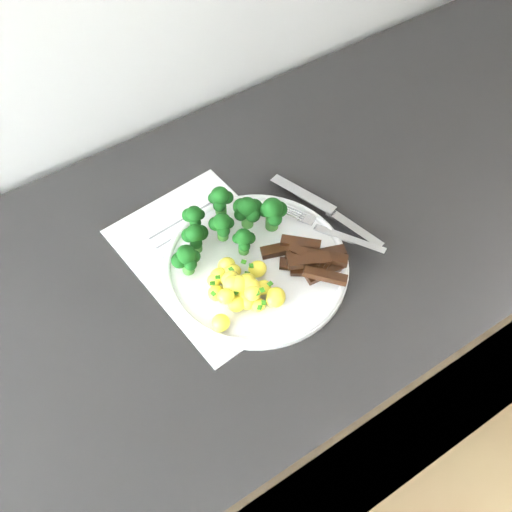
# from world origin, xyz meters

# --- Properties ---
(counter) EXTENTS (2.43, 0.61, 0.91)m
(counter) POSITION_xyz_m (-0.10, 1.67, 0.46)
(counter) COLOR black
(counter) RESTS_ON ground
(recipe_paper) EXTENTS (0.23, 0.31, 0.00)m
(recipe_paper) POSITION_xyz_m (-0.19, 1.68, 0.91)
(recipe_paper) COLOR white
(recipe_paper) RESTS_ON counter
(plate) EXTENTS (0.27, 0.27, 0.02)m
(plate) POSITION_xyz_m (-0.15, 1.63, 0.92)
(plate) COLOR white
(plate) RESTS_ON counter
(broccoli) EXTENTS (0.19, 0.11, 0.06)m
(broccoli) POSITION_xyz_m (-0.16, 1.70, 0.96)
(broccoli) COLOR #2D6420
(broccoli) RESTS_ON plate
(potatoes) EXTENTS (0.12, 0.11, 0.04)m
(potatoes) POSITION_xyz_m (-0.20, 1.60, 0.94)
(potatoes) COLOR #FFEF39
(potatoes) RESTS_ON plate
(beef_strips) EXTENTS (0.11, 0.13, 0.03)m
(beef_strips) POSITION_xyz_m (-0.08, 1.59, 0.93)
(beef_strips) COLOR black
(beef_strips) RESTS_ON plate
(fork) EXTENTS (0.09, 0.16, 0.02)m
(fork) POSITION_xyz_m (-0.02, 1.61, 0.93)
(fork) COLOR #BABBBF
(fork) RESTS_ON plate
(knife) EXTENTS (0.07, 0.21, 0.02)m
(knife) POSITION_xyz_m (0.00, 1.63, 0.92)
(knife) COLOR #BABBBF
(knife) RESTS_ON plate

